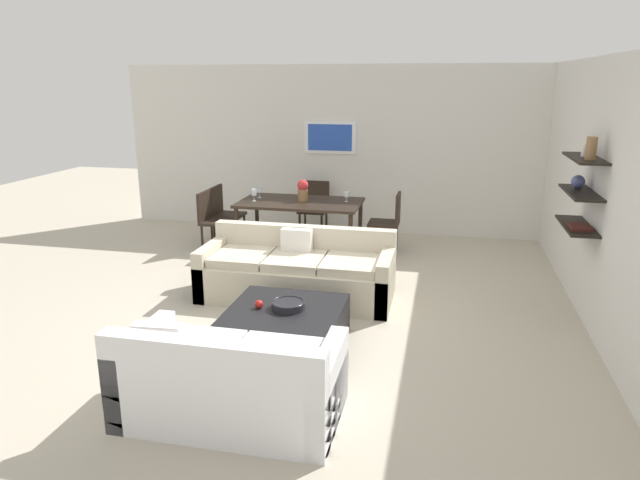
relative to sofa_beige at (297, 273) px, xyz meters
name	(u,v)px	position (x,y,z in m)	size (l,w,h in m)	color
ground_plane	(300,308)	(0.11, -0.34, -0.29)	(18.00, 18.00, 0.00)	#BCB29E
back_wall_unit	(371,150)	(0.40, 3.19, 1.06)	(8.40, 0.09, 2.70)	silver
right_wall_shelf_unit	(595,190)	(3.14, 0.26, 1.06)	(0.34, 8.20, 2.70)	silver
sofa_beige	(297,273)	(0.00, 0.00, 0.00)	(2.20, 0.90, 0.78)	beige
loveseat_white	(230,382)	(0.13, -2.49, 0.00)	(1.61, 0.90, 0.78)	white
coffee_table	(285,328)	(0.21, -1.27, -0.10)	(1.07, 1.09, 0.38)	black
decorative_bowl	(288,305)	(0.24, -1.25, 0.13)	(0.32, 0.32, 0.08)	black
apple_on_coffee_table	(259,304)	(-0.03, -1.30, 0.13)	(0.08, 0.08, 0.08)	red
dining_table	(300,206)	(-0.43, 1.83, 0.39)	(1.77, 1.02, 0.75)	black
dining_chair_left_near	(212,217)	(-1.72, 1.60, 0.21)	(0.44, 0.44, 0.88)	black
dining_chair_left_far	(224,210)	(-1.72, 2.05, 0.21)	(0.44, 0.44, 0.88)	black
dining_chair_right_far	(390,219)	(0.86, 2.05, 0.21)	(0.44, 0.44, 0.88)	black
dining_chair_head	(314,205)	(-0.43, 2.74, 0.21)	(0.44, 0.44, 0.88)	black
wine_glass_right_far	(346,195)	(0.23, 1.95, 0.56)	(0.08, 0.08, 0.15)	silver
wine_glass_left_near	(254,193)	(-1.09, 1.70, 0.58)	(0.08, 0.08, 0.18)	silver
wine_glass_left_far	(259,190)	(-1.09, 1.95, 0.58)	(0.08, 0.08, 0.17)	silver
centerpiece_vase	(303,190)	(-0.40, 1.87, 0.62)	(0.16, 0.16, 0.31)	olive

